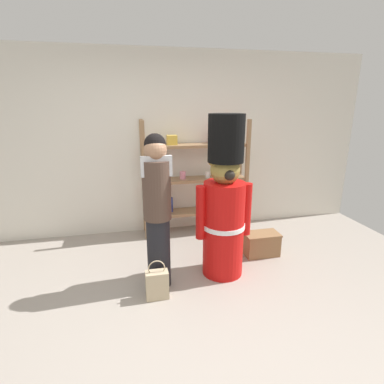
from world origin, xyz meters
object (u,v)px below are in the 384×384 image
Objects in this scene: shopping_bag at (157,284)px; display_crate at (261,244)px; merchandise_shelf at (196,177)px; teddy_bear_guard at (224,206)px; person_shopper at (157,208)px.

shopping_bag reaches higher than display_crate.
merchandise_shelf is 1.26m from teddy_bear_guard.
merchandise_shelf is at bearing 64.45° from shopping_bag.
display_crate is at bearing 25.97° from teddy_bear_guard.
shopping_bag is (-0.76, -1.58, -0.69)m from merchandise_shelf.
merchandise_shelf is 3.75× the size of display_crate.
person_shopper is (-0.71, -1.35, 0.03)m from merchandise_shelf.
teddy_bear_guard reaches higher than shopping_bag.
person_shopper is 3.89× the size of shopping_bag.
shopping_bag is (-0.78, -0.32, -0.66)m from teddy_bear_guard.
display_crate is at bearing 23.91° from shopping_bag.
shopping_bag is 0.93× the size of display_crate.
person_shopper is at bearing -173.23° from teddy_bear_guard.
teddy_bear_guard is at bearing -88.90° from merchandise_shelf.
teddy_bear_guard is 1.07m from shopping_bag.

